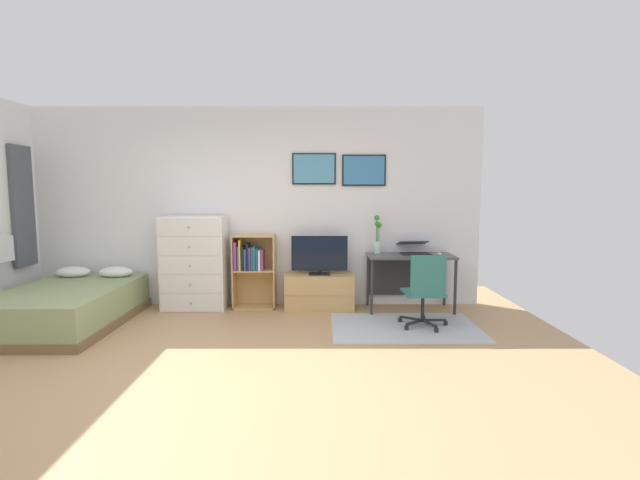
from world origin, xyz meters
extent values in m
plane|color=tan|center=(0.00, 0.00, 0.00)|extent=(7.20, 7.20, 0.00)
cube|color=white|center=(0.00, 2.43, 1.35)|extent=(6.12, 0.06, 2.70)
cube|color=black|center=(0.79, 2.38, 1.87)|extent=(0.59, 0.02, 0.42)
cube|color=#4C93B7|center=(0.79, 2.37, 1.87)|extent=(0.55, 0.01, 0.38)
cube|color=black|center=(1.46, 2.38, 1.85)|extent=(0.59, 0.02, 0.42)
cube|color=teal|center=(1.46, 2.37, 1.85)|extent=(0.55, 0.01, 0.38)
cube|color=#4C515B|center=(-2.94, 1.99, 1.38)|extent=(0.05, 0.40, 1.54)
cube|color=#B2B7BC|center=(1.86, 1.32, 0.00)|extent=(1.70, 1.20, 0.01)
cube|color=brown|center=(-2.11, 1.37, 0.05)|extent=(1.30, 1.96, 0.10)
cube|color=#8C9E6B|center=(-2.11, 1.37, 0.27)|extent=(1.26, 1.92, 0.35)
ellipsoid|color=white|center=(-2.40, 2.10, 0.51)|extent=(0.44, 0.28, 0.14)
ellipsoid|color=white|center=(-1.83, 2.10, 0.51)|extent=(0.44, 0.28, 0.14)
cube|color=white|center=(-0.80, 2.16, 0.62)|extent=(0.84, 0.42, 1.24)
cube|color=silver|center=(-0.80, 1.94, 0.13)|extent=(0.80, 0.01, 0.23)
sphere|color=#A59E8C|center=(-0.80, 1.93, 0.13)|extent=(0.03, 0.03, 0.03)
cube|color=silver|center=(-0.80, 1.94, 0.38)|extent=(0.80, 0.01, 0.23)
sphere|color=#A59E8C|center=(-0.80, 1.93, 0.38)|extent=(0.03, 0.03, 0.03)
cube|color=silver|center=(-0.80, 1.94, 0.62)|extent=(0.80, 0.01, 0.23)
sphere|color=#A59E8C|center=(-0.80, 1.93, 0.62)|extent=(0.03, 0.03, 0.03)
cube|color=silver|center=(-0.80, 1.94, 0.87)|extent=(0.80, 0.01, 0.23)
sphere|color=#A59E8C|center=(-0.80, 1.93, 0.87)|extent=(0.03, 0.03, 0.03)
cube|color=silver|center=(-0.80, 1.94, 1.11)|extent=(0.80, 0.01, 0.23)
sphere|color=#A59E8C|center=(-0.80, 1.93, 1.11)|extent=(0.03, 0.03, 0.03)
cube|color=tan|center=(-0.29, 2.22, 0.49)|extent=(0.02, 0.30, 0.99)
cube|color=tan|center=(0.26, 2.22, 0.49)|extent=(0.02, 0.30, 0.99)
cube|color=tan|center=(-0.02, 2.22, 0.01)|extent=(0.56, 0.30, 0.02)
cube|color=tan|center=(-0.02, 2.22, 0.51)|extent=(0.53, 0.30, 0.02)
cube|color=tan|center=(-0.02, 2.22, 0.98)|extent=(0.53, 0.30, 0.02)
cube|color=tan|center=(-0.02, 2.37, 0.49)|extent=(0.56, 0.01, 0.99)
cube|color=#8C388C|center=(-0.25, 2.18, 0.71)|extent=(0.04, 0.20, 0.38)
cube|color=#1E519E|center=(-0.22, 2.16, 0.68)|extent=(0.02, 0.17, 0.32)
cube|color=gold|center=(-0.19, 2.17, 0.73)|extent=(0.03, 0.19, 0.41)
cube|color=black|center=(-0.16, 2.17, 0.68)|extent=(0.02, 0.17, 0.32)
cube|color=#1E519E|center=(-0.12, 2.17, 0.67)|extent=(0.03, 0.18, 0.29)
cube|color=black|center=(-0.09, 2.19, 0.70)|extent=(0.02, 0.21, 0.36)
cube|color=#8C388C|center=(-0.06, 2.20, 0.68)|extent=(0.02, 0.23, 0.31)
cube|color=#1E519E|center=(-0.03, 2.19, 0.68)|extent=(0.03, 0.23, 0.31)
cube|color=#2D8C4C|center=(0.00, 2.19, 0.68)|extent=(0.02, 0.22, 0.32)
cube|color=#1E519E|center=(0.03, 2.19, 0.67)|extent=(0.03, 0.21, 0.30)
cube|color=white|center=(0.07, 2.19, 0.66)|extent=(0.03, 0.23, 0.27)
cube|color=#8C388C|center=(0.10, 2.19, 0.66)|extent=(0.03, 0.22, 0.27)
cube|color=tan|center=(0.86, 2.17, 0.23)|extent=(0.92, 0.40, 0.47)
cube|color=tan|center=(0.86, 1.97, 0.23)|extent=(0.92, 0.01, 0.02)
cube|color=black|center=(0.86, 2.15, 0.48)|extent=(0.28, 0.16, 0.02)
cube|color=black|center=(0.86, 2.15, 0.51)|extent=(0.06, 0.04, 0.05)
cube|color=black|center=(0.86, 2.15, 0.75)|extent=(0.74, 0.02, 0.46)
cube|color=black|center=(0.86, 2.14, 0.75)|extent=(0.71, 0.01, 0.43)
cube|color=#4C4C4F|center=(2.06, 2.09, 0.72)|extent=(1.12, 0.55, 0.03)
cube|color=#2D2D30|center=(1.53, 1.85, 0.35)|extent=(0.03, 0.03, 0.71)
cube|color=#2D2D30|center=(2.59, 1.85, 0.35)|extent=(0.03, 0.03, 0.71)
cube|color=#2D2D30|center=(1.53, 2.34, 0.35)|extent=(0.03, 0.03, 0.71)
cube|color=#2D2D30|center=(2.59, 2.34, 0.35)|extent=(0.03, 0.03, 0.71)
cube|color=#2D2D30|center=(2.06, 2.36, 0.39)|extent=(1.06, 0.02, 0.50)
cylinder|color=#232326|center=(2.35, 1.39, 0.03)|extent=(0.05, 0.05, 0.05)
cube|color=#232326|center=(2.21, 1.38, 0.07)|extent=(0.28, 0.04, 0.02)
cylinder|color=#232326|center=(2.14, 1.64, 0.03)|extent=(0.05, 0.05, 0.05)
cube|color=#232326|center=(2.11, 1.51, 0.07)|extent=(0.10, 0.28, 0.02)
cylinder|color=#232326|center=(1.83, 1.53, 0.03)|extent=(0.05, 0.05, 0.05)
cube|color=#232326|center=(1.95, 1.45, 0.07)|extent=(0.25, 0.18, 0.02)
cylinder|color=#232326|center=(1.85, 1.20, 0.03)|extent=(0.05, 0.05, 0.05)
cube|color=#232326|center=(1.96, 1.28, 0.07)|extent=(0.24, 0.20, 0.02)
cylinder|color=#232326|center=(2.17, 1.11, 0.03)|extent=(0.05, 0.05, 0.05)
cube|color=#232326|center=(2.12, 1.24, 0.07)|extent=(0.13, 0.27, 0.02)
cylinder|color=#232326|center=(2.07, 1.37, 0.23)|extent=(0.04, 0.04, 0.30)
cube|color=#2D6B66|center=(2.07, 1.37, 0.40)|extent=(0.46, 0.46, 0.03)
cube|color=#2D6B66|center=(2.08, 1.17, 0.64)|extent=(0.40, 0.05, 0.45)
cube|color=#333338|center=(2.13, 2.14, 0.75)|extent=(0.41, 0.30, 0.01)
cube|color=black|center=(2.13, 2.13, 0.75)|extent=(0.39, 0.27, 0.00)
cube|color=#333338|center=(2.12, 2.30, 0.87)|extent=(0.41, 0.28, 0.08)
cube|color=navy|center=(2.12, 2.30, 0.88)|extent=(0.39, 0.26, 0.06)
ellipsoid|color=silver|center=(2.43, 2.06, 0.76)|extent=(0.06, 0.10, 0.03)
cylinder|color=silver|center=(1.64, 2.24, 0.82)|extent=(0.09, 0.09, 0.16)
cylinder|color=#3D8438|center=(1.66, 2.24, 0.95)|extent=(0.01, 0.01, 0.33)
sphere|color=#308B2C|center=(1.66, 2.24, 1.12)|extent=(0.07, 0.07, 0.07)
cylinder|color=#3D8438|center=(1.63, 2.26, 1.00)|extent=(0.01, 0.01, 0.43)
sphere|color=#308B2C|center=(1.63, 2.26, 1.22)|extent=(0.07, 0.07, 0.07)
cylinder|color=#3D8438|center=(1.64, 2.23, 0.96)|extent=(0.01, 0.01, 0.35)
sphere|color=#308B2C|center=(1.64, 2.23, 1.14)|extent=(0.07, 0.07, 0.07)
camera|label=1|loc=(0.87, -3.86, 1.57)|focal=25.67mm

